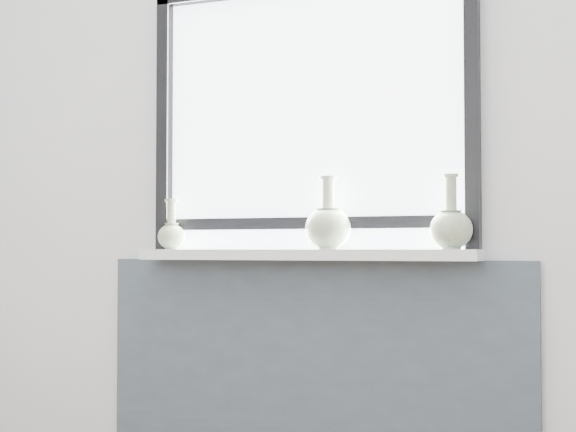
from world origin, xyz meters
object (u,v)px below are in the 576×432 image
at_px(windowsill, 304,255).
at_px(vase_c, 451,226).
at_px(vase_a, 172,234).
at_px(vase_b, 328,225).

height_order(windowsill, vase_c, vase_c).
distance_m(vase_a, vase_c, 1.12).
bearing_deg(vase_c, vase_b, 176.43).
relative_size(windowsill, vase_a, 6.59).
height_order(vase_a, vase_c, vase_c).
xyz_separation_m(windowsill, vase_c, (0.56, -0.02, 0.10)).
distance_m(windowsill, vase_b, 0.14).
xyz_separation_m(vase_b, vase_c, (0.47, -0.03, -0.01)).
distance_m(vase_b, vase_c, 0.47).
bearing_deg(vase_c, vase_a, 179.64).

